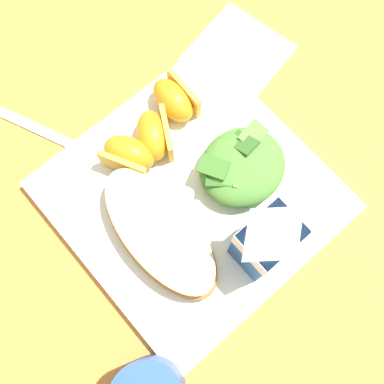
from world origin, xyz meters
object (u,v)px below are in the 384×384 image
object	(u,v)px
milk_carton	(268,240)
paper_napkin	(238,53)
cheesy_pizza_bread	(160,232)
orange_wedge_middle	(154,135)
white_plate	(192,196)
green_salad_pile	(242,167)
metal_fork	(56,137)
orange_wedge_front	(174,99)
orange_wedge_rear	(128,155)

from	to	relation	value
milk_carton	paper_napkin	xyz separation A→B (m)	(-0.16, -0.20, -0.07)
cheesy_pizza_bread	orange_wedge_middle	distance (m)	0.11
orange_wedge_middle	white_plate	bearing A→B (deg)	82.49
cheesy_pizza_bread	paper_napkin	world-z (taller)	cheesy_pizza_bread
cheesy_pizza_bread	green_salad_pile	xyz separation A→B (m)	(-0.12, 0.00, 0.00)
metal_fork	orange_wedge_front	bearing A→B (deg)	152.10
milk_carton	orange_wedge_middle	bearing A→B (deg)	-88.57
green_salad_pile	metal_fork	bearing A→B (deg)	-53.72
white_plate	orange_wedge_front	xyz separation A→B (m)	(-0.06, -0.10, 0.03)
white_plate	orange_wedge_rear	xyz separation A→B (m)	(0.03, -0.08, 0.03)
milk_carton	orange_wedge_middle	distance (m)	0.18
green_salad_pile	paper_napkin	world-z (taller)	green_salad_pile
green_salad_pile	paper_napkin	distance (m)	0.17
white_plate	green_salad_pile	world-z (taller)	green_salad_pile
orange_wedge_middle	green_salad_pile	bearing A→B (deg)	117.69
orange_wedge_front	paper_napkin	xyz separation A→B (m)	(-0.12, -0.01, -0.03)
metal_fork	orange_wedge_middle	bearing A→B (deg)	133.67
orange_wedge_middle	metal_fork	distance (m)	0.13
cheesy_pizza_bread	orange_wedge_middle	world-z (taller)	orange_wedge_middle
paper_napkin	metal_fork	world-z (taller)	metal_fork
orange_wedge_rear	metal_fork	size ratio (longest dim) A/B	0.39
orange_wedge_rear	white_plate	bearing A→B (deg)	109.28
paper_napkin	white_plate	bearing A→B (deg)	31.92
milk_carton	orange_wedge_middle	xyz separation A→B (m)	(0.00, -0.17, -0.04)
orange_wedge_middle	paper_napkin	bearing A→B (deg)	-169.38
orange_wedge_front	paper_napkin	distance (m)	0.12
orange_wedge_middle	orange_wedge_rear	size ratio (longest dim) A/B	1.00
orange_wedge_rear	paper_napkin	distance (m)	0.20
green_salad_pile	orange_wedge_front	xyz separation A→B (m)	(0.00, -0.11, -0.00)
cheesy_pizza_bread	orange_wedge_middle	size ratio (longest dim) A/B	2.48
orange_wedge_front	orange_wedge_middle	xyz separation A→B (m)	(0.05, 0.02, 0.00)
milk_carton	orange_wedge_front	world-z (taller)	milk_carton
orange_wedge_front	orange_wedge_middle	world-z (taller)	same
cheesy_pizza_bread	white_plate	bearing A→B (deg)	-167.09
green_salad_pile	metal_fork	size ratio (longest dim) A/B	0.56
white_plate	cheesy_pizza_bread	size ratio (longest dim) A/B	1.62
cheesy_pizza_bread	paper_napkin	bearing A→B (deg)	-152.32
milk_carton	orange_wedge_rear	world-z (taller)	milk_carton
milk_carton	orange_wedge_front	distance (m)	0.20
paper_napkin	orange_wedge_front	bearing A→B (deg)	5.45
cheesy_pizza_bread	green_salad_pile	bearing A→B (deg)	178.32
green_salad_pile	orange_wedge_front	bearing A→B (deg)	-88.56
cheesy_pizza_bread	paper_napkin	xyz separation A→B (m)	(-0.23, -0.12, -0.03)
green_salad_pile	metal_fork	world-z (taller)	green_salad_pile
orange_wedge_front	paper_napkin	bearing A→B (deg)	-174.55
metal_fork	white_plate	bearing A→B (deg)	114.22
cheesy_pizza_bread	metal_fork	world-z (taller)	cheesy_pizza_bread
orange_wedge_middle	paper_napkin	distance (m)	0.17
white_plate	orange_wedge_front	size ratio (longest dim) A/B	4.54
white_plate	paper_napkin	size ratio (longest dim) A/B	2.55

